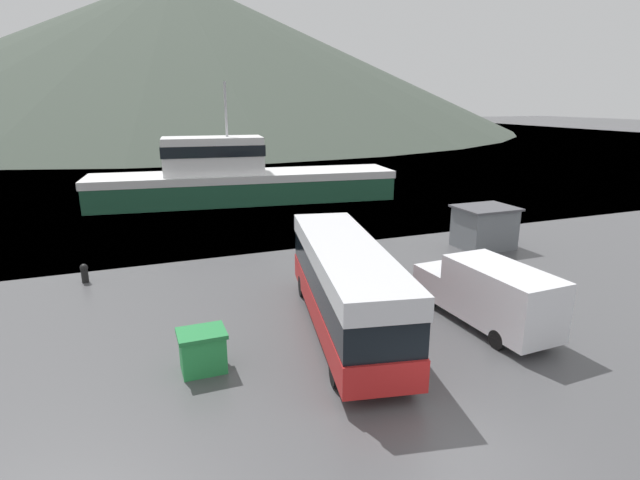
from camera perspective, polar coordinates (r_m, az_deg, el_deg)
The scene contains 10 objects.
ground_plane at distance 13.86m, azimuth 16.42°, elevation -22.22°, with size 400.00×400.00×0.00m, color #4C4C4F.
water_surface at distance 146.83m, azimuth -18.92°, elevation 11.69°, with size 240.00×240.00×0.00m, color slate.
hill_backdrop at distance 162.16m, azimuth -15.70°, elevation 19.87°, with size 190.21×190.21×42.94m, color #424C42.
tour_bus at distance 18.45m, azimuth 2.90°, elevation -4.93°, with size 4.51×10.75×3.34m.
delivery_van at distance 20.01m, azimuth 18.74°, elevation -5.77°, with size 2.34×6.40×2.52m.
fishing_boat at distance 42.76m, azimuth -9.33°, elevation 7.00°, with size 25.66×8.06×9.75m.
storage_bin at distance 16.68m, azimuth -13.27°, elevation -12.17°, with size 1.50×1.20×1.35m.
dock_kiosk at distance 30.58m, azimuth 18.26°, elevation 1.42°, with size 3.29×2.69×2.43m.
small_boat at distance 47.40m, azimuth -21.00°, elevation 5.04°, with size 5.33×2.53×0.81m.
mooring_bollard at distance 26.16m, azimuth -25.33°, elevation -3.36°, with size 0.37×0.37×0.91m.
Camera 1 is at (-7.17, -8.38, 8.39)m, focal length 28.00 mm.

